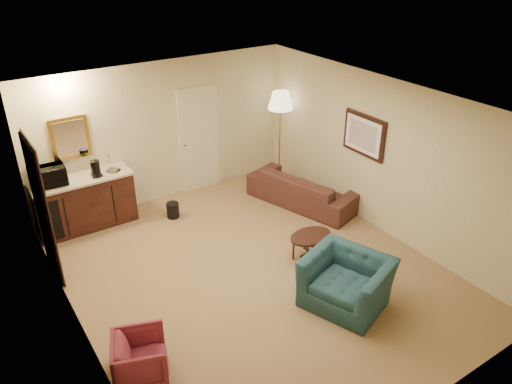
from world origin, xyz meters
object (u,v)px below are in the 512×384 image
Objects in this scene: rose_chair_near at (140,356)px; teal_armchair at (347,274)px; floor_lamp at (280,137)px; coffee_table at (310,246)px; wetbar_cabinet at (85,202)px; microwave at (47,175)px; sofa at (303,184)px; waste_bin at (173,210)px; coffee_maker at (96,169)px.

teal_armchair is at bearing -77.08° from rose_chair_near.
coffee_table is at bearing -116.06° from floor_lamp.
microwave is (-0.50, 0.03, 0.65)m from wetbar_cabinet.
floor_lamp is at bearing -1.74° from microwave.
coffee_table is at bearing 145.60° from teal_armchair.
teal_armchair is at bearing -52.03° from microwave.
sofa is 4.66m from rose_chair_near.
waste_bin is (-1.25, 2.33, -0.06)m from coffee_table.
floor_lamp reaches higher than sofa.
sofa is 3.43× the size of rose_chair_near.
rose_chair_near reaches higher than coffee_table.
microwave is (-4.35, 0.35, 0.18)m from floor_lamp.
wetbar_cabinet is at bearing 164.23° from coffee_maker.
floor_lamp is (1.25, 2.55, 0.73)m from coffee_table.
rose_chair_near is at bearing -87.16° from microwave.
sofa is 2.86m from teal_armchair.
coffee_table is 2.52× the size of waste_bin.
sofa is 1.12× the size of floor_lamp.
wetbar_cabinet is 2.33× the size of coffee_table.
coffee_maker is at bearing -171.99° from teal_armchair.
rose_chair_near is 3.71m from coffee_maker.
microwave is (-3.10, 2.90, 0.91)m from coffee_table.
sofa reaches higher than coffee_table.
waste_bin is at bearing -174.96° from floor_lamp.
teal_armchair is 1.18m from coffee_table.
sofa is 7.33× the size of coffee_maker.
floor_lamp reaches higher than microwave.
rose_chair_near reaches higher than waste_bin.
waste_bin is 1.51m from coffee_maker.
wetbar_cabinet is 0.65m from coffee_maker.
waste_bin is 2.16m from microwave.
sofa is at bearing 133.36° from teal_armchair.
wetbar_cabinet is at bearing 175.25° from floor_lamp.
floor_lamp is at bearing 5.04° from waste_bin.
wetbar_cabinet is 3.89m from floor_lamp.
sofa is at bearing -21.35° from waste_bin.
wetbar_cabinet reaches higher than rose_chair_near.
waste_bin is at bearing 52.06° from sofa.
microwave reaches higher than coffee_maker.
wetbar_cabinet is at bearing 158.18° from waste_bin.
rose_chair_near is at bearing -116.87° from teal_armchair.
microwave reaches higher than coffee_table.
rose_chair_near is at bearing -98.67° from coffee_maker.
coffee_maker is (-3.36, 1.34, 0.65)m from sofa.
floor_lamp reaches higher than wetbar_cabinet.
floor_lamp is at bearing -0.68° from coffee_maker.
teal_armchair reaches higher than wetbar_cabinet.
microwave is at bearing 53.95° from sofa.
microwave is at bearing 176.75° from wetbar_cabinet.
rose_chair_near is (-2.82, 0.34, -0.17)m from teal_armchair.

